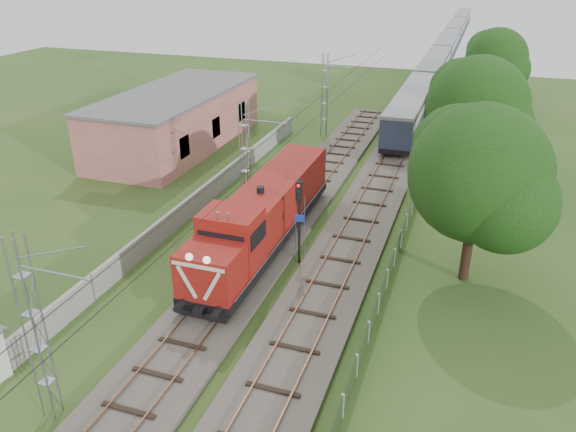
% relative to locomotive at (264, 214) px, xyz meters
% --- Properties ---
extents(ground, '(140.00, 140.00, 0.00)m').
position_rel_locomotive_xyz_m(ground, '(0.00, -7.72, -2.28)').
color(ground, '#2A4D1D').
rests_on(ground, ground).
extents(track_main, '(4.20, 70.00, 0.45)m').
position_rel_locomotive_xyz_m(track_main, '(0.00, -0.72, -2.10)').
color(track_main, '#6B6054').
rests_on(track_main, ground).
extents(track_side, '(4.20, 80.00, 0.45)m').
position_rel_locomotive_xyz_m(track_side, '(5.00, 12.28, -2.10)').
color(track_side, '#6B6054').
rests_on(track_side, ground).
extents(catenary, '(3.31, 70.00, 8.00)m').
position_rel_locomotive_xyz_m(catenary, '(-2.95, 4.28, 1.77)').
color(catenary, gray).
rests_on(catenary, ground).
extents(boundary_wall, '(0.25, 40.00, 1.50)m').
position_rel_locomotive_xyz_m(boundary_wall, '(-6.50, 4.28, -1.53)').
color(boundary_wall, '#9E9E99').
rests_on(boundary_wall, ground).
extents(station_building, '(8.40, 20.40, 5.22)m').
position_rel_locomotive_xyz_m(station_building, '(-15.00, 16.28, 0.35)').
color(station_building, tan).
rests_on(station_building, ground).
extents(fence, '(0.12, 32.00, 1.20)m').
position_rel_locomotive_xyz_m(fence, '(8.00, -4.72, -1.68)').
color(fence, black).
rests_on(fence, ground).
extents(locomotive, '(3.06, 17.49, 4.44)m').
position_rel_locomotive_xyz_m(locomotive, '(0.00, 0.00, 0.00)').
color(locomotive, black).
rests_on(locomotive, ground).
extents(coach_rake, '(2.90, 108.23, 3.35)m').
position_rel_locomotive_xyz_m(coach_rake, '(5.00, 72.49, 0.14)').
color(coach_rake, black).
rests_on(coach_rake, ground).
extents(signal_post, '(0.58, 0.46, 5.29)m').
position_rel_locomotive_xyz_m(signal_post, '(2.61, -1.16, 1.36)').
color(signal_post, black).
rests_on(signal_post, ground).
extents(tree_a, '(7.73, 7.36, 10.02)m').
position_rel_locomotive_xyz_m(tree_a, '(12.04, 0.22, 3.97)').
color(tree_a, '#3D2419').
rests_on(tree_a, ground).
extents(tree_b, '(7.84, 7.46, 10.16)m').
position_rel_locomotive_xyz_m(tree_b, '(11.45, 14.29, 4.06)').
color(tree_b, '#3D2419').
rests_on(tree_b, ground).
extents(tree_c, '(4.74, 4.52, 6.15)m').
position_rel_locomotive_xyz_m(tree_c, '(9.17, 28.01, 1.55)').
color(tree_c, '#3D2419').
rests_on(tree_c, ground).
extents(tree_d, '(7.17, 6.83, 9.30)m').
position_rel_locomotive_xyz_m(tree_d, '(12.69, 39.54, 3.52)').
color(tree_d, '#3D2419').
rests_on(tree_d, ground).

